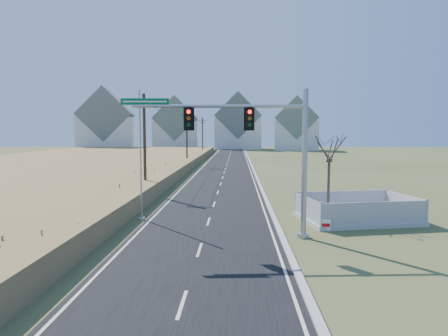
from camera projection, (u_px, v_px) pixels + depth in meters
ground at (203, 240)px, 20.87m from camera, size 260.00×260.00×0.00m
road at (227, 164)px, 70.64m from camera, size 8.00×180.00×0.06m
curb at (251, 163)px, 70.49m from camera, size 0.30×180.00×0.18m
reed_marsh at (70, 164)px, 61.41m from camera, size 38.00×110.00×1.30m
utility_pole_near at (145, 142)px, 35.59m from camera, size 1.80×0.26×9.00m
utility_pole_mid at (187, 138)px, 65.45m from camera, size 1.80×0.26×9.00m
utility_pole_far at (203, 136)px, 95.31m from camera, size 1.80×0.26×9.00m
condo_nw at (106, 125)px, 120.96m from camera, size 17.69×13.38×19.05m
condo_nnw at (176, 128)px, 128.33m from camera, size 14.93×11.17×17.03m
condo_n at (238, 126)px, 131.60m from camera, size 15.27×10.20×18.54m
condo_ne at (296, 128)px, 123.12m from camera, size 14.12×10.51×16.52m
traffic_signal_mast at (268, 149)px, 20.82m from camera, size 9.84×1.00×7.84m
fence_enclosure at (356, 216)px, 25.36m from camera, size 7.67×5.93×1.58m
open_sign at (326, 225)px, 22.60m from camera, size 0.55×0.11×0.68m
flagpole at (141, 169)px, 25.21m from camera, size 0.37×0.37×8.24m
bare_tree at (329, 146)px, 25.33m from camera, size 2.20×2.20×5.84m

